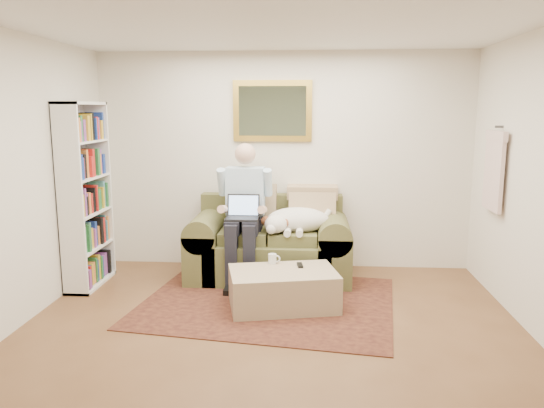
# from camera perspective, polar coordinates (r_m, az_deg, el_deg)

# --- Properties ---
(room_shell) EXTENTS (4.51, 5.00, 2.61)m
(room_shell) POSITION_cam_1_polar(r_m,az_deg,el_deg) (4.31, -0.25, 1.85)
(room_shell) COLOR brown
(room_shell) RESTS_ON ground
(rug) EXTENTS (2.72, 2.30, 0.01)m
(rug) POSITION_cam_1_polar(r_m,az_deg,el_deg) (5.44, -0.46, -10.47)
(rug) COLOR black
(rug) RESTS_ON room_shell
(sofa) EXTENTS (1.84, 0.93, 1.10)m
(sofa) POSITION_cam_1_polar(r_m,az_deg,el_deg) (6.14, -0.27, -5.00)
(sofa) COLOR olive
(sofa) RESTS_ON room_shell
(seated_man) EXTENTS (0.60, 0.86, 1.54)m
(seated_man) POSITION_cam_1_polar(r_m,az_deg,el_deg) (5.90, -3.07, -1.10)
(seated_man) COLOR #8CBAD8
(seated_man) RESTS_ON sofa
(laptop) EXTENTS (0.36, 0.28, 0.26)m
(laptop) POSITION_cam_1_polar(r_m,az_deg,el_deg) (5.82, -3.16, -0.87)
(laptop) COLOR black
(laptop) RESTS_ON seated_man
(sleeping_dog) EXTENTS (0.76, 0.48, 0.28)m
(sleeping_dog) POSITION_cam_1_polar(r_m,az_deg,el_deg) (5.94, 2.83, -1.70)
(sleeping_dog) COLOR white
(sleeping_dog) RESTS_ON sofa
(ottoman) EXTENTS (1.14, 0.86, 0.37)m
(ottoman) POSITION_cam_1_polar(r_m,az_deg,el_deg) (5.26, 1.20, -9.13)
(ottoman) COLOR tan
(ottoman) RESTS_ON room_shell
(coffee_mug) EXTENTS (0.08, 0.08, 0.10)m
(coffee_mug) POSITION_cam_1_polar(r_m,az_deg,el_deg) (5.42, 0.04, -5.90)
(coffee_mug) COLOR white
(coffee_mug) RESTS_ON ottoman
(tv_remote) EXTENTS (0.07, 0.16, 0.02)m
(tv_remote) POSITION_cam_1_polar(r_m,az_deg,el_deg) (5.35, 3.03, -6.59)
(tv_remote) COLOR black
(tv_remote) RESTS_ON ottoman
(bookshelf) EXTENTS (0.28, 0.80, 2.00)m
(bookshelf) POSITION_cam_1_polar(r_m,az_deg,el_deg) (6.08, -19.43, 0.86)
(bookshelf) COLOR white
(bookshelf) RESTS_ON room_shell
(wall_mirror) EXTENTS (0.94, 0.04, 0.72)m
(wall_mirror) POSITION_cam_1_polar(r_m,az_deg,el_deg) (6.39, 0.05, 9.97)
(wall_mirror) COLOR gold
(wall_mirror) RESTS_ON room_shell
(hanging_shirt) EXTENTS (0.06, 0.52, 0.90)m
(hanging_shirt) POSITION_cam_1_polar(r_m,az_deg,el_deg) (5.84, 22.79, 3.74)
(hanging_shirt) COLOR beige
(hanging_shirt) RESTS_ON room_shell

